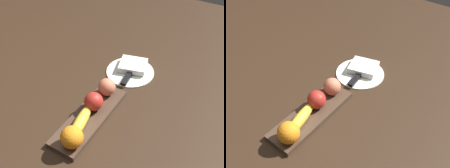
# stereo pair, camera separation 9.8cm
# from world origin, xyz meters

# --- Properties ---
(ground_plane) EXTENTS (2.40, 2.40, 0.00)m
(ground_plane) POSITION_xyz_m (0.00, 0.00, 0.00)
(ground_plane) COLOR #322114
(fruit_tray) EXTENTS (0.35, 0.11, 0.02)m
(fruit_tray) POSITION_xyz_m (-0.01, -0.04, 0.01)
(fruit_tray) COLOR #4B3729
(fruit_tray) RESTS_ON ground_plane
(apple) EXTENTS (0.07, 0.07, 0.07)m
(apple) POSITION_xyz_m (0.03, -0.03, 0.06)
(apple) COLOR #B42921
(apple) RESTS_ON fruit_tray
(banana) EXTENTS (0.19, 0.08, 0.04)m
(banana) POSITION_xyz_m (-0.07, -0.04, 0.04)
(banana) COLOR yellow
(banana) RESTS_ON fruit_tray
(orange_near_apple) EXTENTS (0.08, 0.08, 0.08)m
(orange_near_apple) POSITION_xyz_m (-0.14, -0.06, 0.06)
(orange_near_apple) COLOR orange
(orange_near_apple) RESTS_ON fruit_tray
(peach) EXTENTS (0.07, 0.07, 0.07)m
(peach) POSITION_xyz_m (0.12, -0.03, 0.05)
(peach) COLOR #D47655
(peach) RESTS_ON fruit_tray
(dinner_plate) EXTENTS (0.21, 0.21, 0.01)m
(dinner_plate) POSITION_xyz_m (0.31, -0.04, 0.00)
(dinner_plate) COLOR white
(dinner_plate) RESTS_ON ground_plane
(folded_napkin) EXTENTS (0.13, 0.14, 0.02)m
(folded_napkin) POSITION_xyz_m (0.33, -0.04, 0.02)
(folded_napkin) COLOR white
(folded_napkin) RESTS_ON dinner_plate
(knife) EXTENTS (0.18, 0.04, 0.01)m
(knife) POSITION_xyz_m (0.26, -0.05, 0.01)
(knife) COLOR silver
(knife) RESTS_ON dinner_plate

